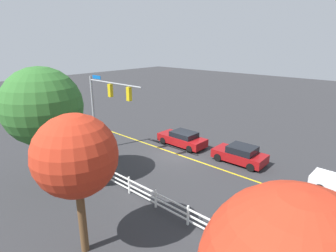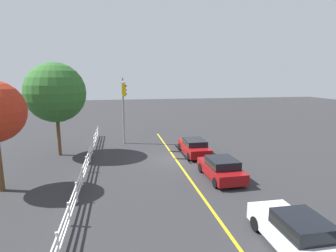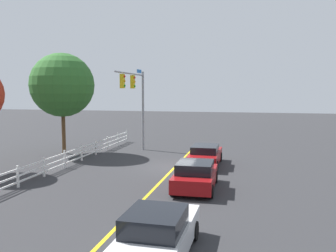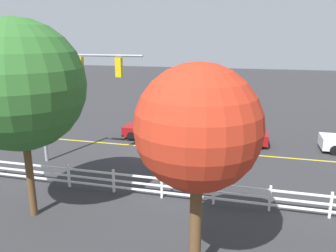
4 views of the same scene
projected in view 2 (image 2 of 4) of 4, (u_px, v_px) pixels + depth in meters
name	position (u px, v px, depth m)	size (l,w,h in m)	color
ground_plane	(175.00, 159.00, 21.94)	(120.00, 120.00, 0.00)	#2D2D30
lane_center_stripe	(188.00, 176.00, 18.08)	(28.00, 0.16, 0.01)	gold
signal_assembly	(123.00, 99.00, 24.44)	(6.26, 0.37, 6.65)	gray
car_0	(194.00, 147.00, 23.09)	(4.62, 1.94, 1.39)	maroon
car_1	(221.00, 169.00, 17.58)	(4.15, 2.10, 1.43)	maroon
car_2	(298.00, 235.00, 10.14)	(4.70, 1.95, 1.54)	silver
white_rail_fence	(84.00, 169.00, 17.67)	(26.10, 0.10, 1.15)	white
tree_2	(55.00, 93.00, 22.04)	(4.96, 4.96, 7.88)	brown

